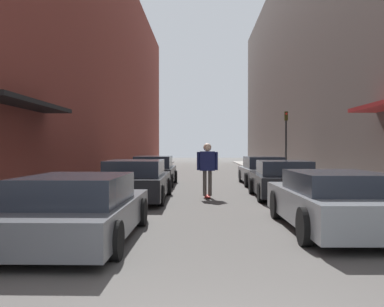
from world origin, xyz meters
The scene contains 13 objects.
ground centered at (0.00, 19.42, 0.00)m, with size 106.82×106.82×0.00m, color #4C4947.
curb_strip_left centered at (-4.45, 24.28, 0.06)m, with size 1.80×48.56×0.12m.
curb_strip_right centered at (4.45, 24.28, 0.06)m, with size 1.80×48.56×0.12m.
building_row_left centered at (-7.35, 24.28, 6.95)m, with size 4.90×48.56×13.90m.
building_row_right centered at (7.35, 24.28, 7.29)m, with size 4.90×48.56×14.58m.
parked_car_left_0 centered at (-2.49, 4.92, 0.59)m, with size 2.06×4.63×1.22m.
parked_car_left_1 centered at (-2.38, 11.06, 0.63)m, with size 2.08×4.82×1.32m.
parked_car_left_2 centered at (-2.40, 16.64, 0.64)m, with size 1.92×4.60×1.35m.
parked_car_right_0 centered at (2.48, 5.97, 0.61)m, with size 2.01×4.73×1.23m.
parked_car_right_1 centered at (2.55, 11.76, 0.61)m, with size 2.02×3.96×1.28m.
parked_car_right_2 centered at (2.61, 17.08, 0.63)m, with size 1.93×4.44×1.31m.
skateboarder centered at (-0.04, 11.73, 1.16)m, with size 0.72×0.78×1.87m.
traffic_light centered at (3.95, 18.35, 2.23)m, with size 0.16×0.22×3.40m.
Camera 1 is at (-0.24, -2.90, 1.71)m, focal length 40.00 mm.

